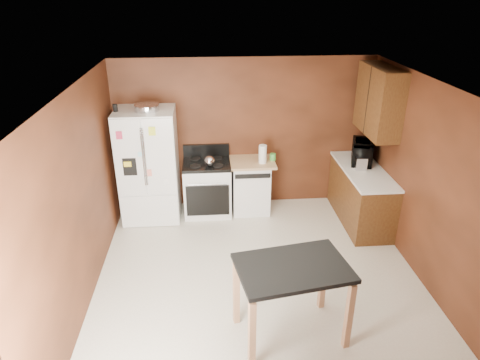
{
  "coord_description": "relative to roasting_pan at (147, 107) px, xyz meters",
  "views": [
    {
      "loc": [
        -0.61,
        -4.45,
        3.55
      ],
      "look_at": [
        -0.18,
        0.85,
        1.07
      ],
      "focal_mm": 32.0,
      "sensor_mm": 36.0,
      "label": 1
    }
  ],
  "objects": [
    {
      "name": "refrigerator",
      "position": [
        -0.05,
        0.03,
        -0.95
      ],
      "size": [
        0.9,
        0.8,
        1.8
      ],
      "color": "white",
      "rests_on": "ground"
    },
    {
      "name": "roasting_pan",
      "position": [
        0.0,
        0.0,
        0.0
      ],
      "size": [
        0.37,
        0.37,
        0.09
      ],
      "primitive_type": "cylinder",
      "color": "silver",
      "rests_on": "refrigerator"
    },
    {
      "name": "toaster",
      "position": [
        3.23,
        -0.32,
        -0.85
      ],
      "size": [
        0.18,
        0.28,
        0.2
      ],
      "primitive_type": "cube",
      "rotation": [
        0.0,
        0.0,
        -0.06
      ],
      "color": "silver",
      "rests_on": "right_cabinets"
    },
    {
      "name": "gas_range",
      "position": [
        0.86,
        0.09,
        -1.38
      ],
      "size": [
        0.76,
        0.68,
        1.1
      ],
      "color": "white",
      "rests_on": "ground"
    },
    {
      "name": "right_cabinets",
      "position": [
        3.33,
        -0.36,
        -0.94
      ],
      "size": [
        0.63,
        1.58,
        2.45
      ],
      "color": "brown",
      "rests_on": "ground"
    },
    {
      "name": "microwave",
      "position": [
        3.34,
        -0.09,
        -0.79
      ],
      "size": [
        0.54,
        0.66,
        0.31
      ],
      "primitive_type": "imported",
      "rotation": [
        0.0,
        0.0,
        1.26
      ],
      "color": "black",
      "rests_on": "right_cabinets"
    },
    {
      "name": "dishwasher",
      "position": [
        1.58,
        0.11,
        -1.39
      ],
      "size": [
        0.78,
        0.63,
        0.89
      ],
      "color": "white",
      "rests_on": "ground"
    },
    {
      "name": "kettle",
      "position": [
        0.9,
        -0.06,
        -0.86
      ],
      "size": [
        0.17,
        0.17,
        0.17
      ],
      "primitive_type": "sphere",
      "color": "silver",
      "rests_on": "gas_range"
    },
    {
      "name": "ceiling",
      "position": [
        1.5,
        -1.84,
        0.65
      ],
      "size": [
        4.5,
        4.5,
        0.0
      ],
      "primitive_type": "plane",
      "rotation": [
        3.14,
        0.0,
        0.0
      ],
      "color": "white",
      "rests_on": "ground"
    },
    {
      "name": "wall_back",
      "position": [
        1.5,
        0.41,
        -0.6
      ],
      "size": [
        4.2,
        0.0,
        4.2
      ],
      "primitive_type": "plane",
      "rotation": [
        1.57,
        0.0,
        0.0
      ],
      "color": "brown",
      "rests_on": "ground"
    },
    {
      "name": "paper_towel",
      "position": [
        1.76,
        0.03,
        -0.81
      ],
      "size": [
        0.14,
        0.14,
        0.3
      ],
      "primitive_type": "cylinder",
      "rotation": [
        0.0,
        0.0,
        -0.08
      ],
      "color": "white",
      "rests_on": "dishwasher"
    },
    {
      "name": "wall_front",
      "position": [
        1.5,
        -4.09,
        -0.6
      ],
      "size": [
        4.2,
        0.0,
        4.2
      ],
      "primitive_type": "plane",
      "rotation": [
        -1.57,
        0.0,
        0.0
      ],
      "color": "brown",
      "rests_on": "ground"
    },
    {
      "name": "wall_right",
      "position": [
        3.6,
        -1.84,
        -0.6
      ],
      "size": [
        0.0,
        4.5,
        4.5
      ],
      "primitive_type": "plane",
      "rotation": [
        1.57,
        0.0,
        -1.57
      ],
      "color": "brown",
      "rests_on": "ground"
    },
    {
      "name": "pen_cup",
      "position": [
        -0.46,
        -0.01,
        0.01
      ],
      "size": [
        0.07,
        0.07,
        0.11
      ],
      "primitive_type": "cylinder",
      "color": "black",
      "rests_on": "refrigerator"
    },
    {
      "name": "island",
      "position": [
        1.71,
        -2.76,
        -1.09
      ],
      "size": [
        1.25,
        0.94,
        0.91
      ],
      "color": "black",
      "rests_on": "ground"
    },
    {
      "name": "wall_left",
      "position": [
        -0.6,
        -1.84,
        -0.6
      ],
      "size": [
        0.0,
        4.5,
        4.5
      ],
      "primitive_type": "plane",
      "rotation": [
        1.57,
        0.0,
        1.57
      ],
      "color": "brown",
      "rests_on": "ground"
    },
    {
      "name": "green_canister",
      "position": [
        1.94,
        0.13,
        -0.9
      ],
      "size": [
        0.12,
        0.12,
        0.11
      ],
      "primitive_type": "cylinder",
      "rotation": [
        0.0,
        0.0,
        0.2
      ],
      "color": "green",
      "rests_on": "dishwasher"
    },
    {
      "name": "floor",
      "position": [
        1.5,
        -1.84,
        -1.85
      ],
      "size": [
        4.5,
        4.5,
        0.0
      ],
      "primitive_type": "plane",
      "color": "beige",
      "rests_on": "ground"
    }
  ]
}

